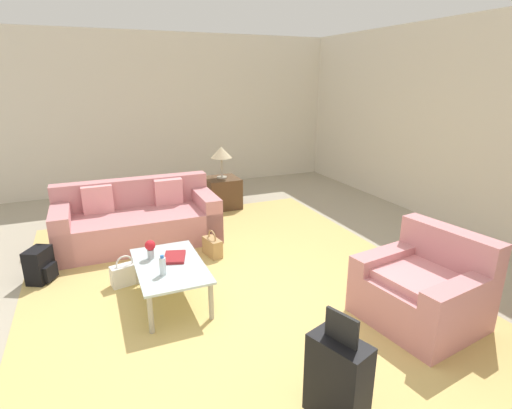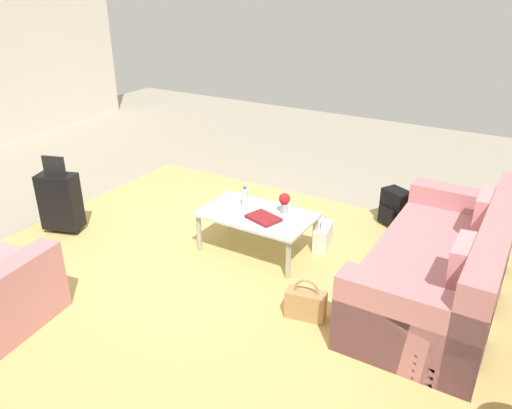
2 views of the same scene
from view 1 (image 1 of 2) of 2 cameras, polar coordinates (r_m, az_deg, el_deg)
ground_plane at (r=4.20m, az=-3.84°, el=-14.65°), size 12.00×12.00×0.00m
wall_left at (r=8.53m, az=-15.68°, el=12.41°), size 0.12×8.00×3.10m
area_rug at (r=4.75m, az=-3.97°, el=-10.52°), size 5.20×4.40×0.01m
couch at (r=5.92m, az=-16.55°, el=-2.26°), size 0.99×2.17×0.85m
armchair at (r=4.22m, az=22.98°, el=-11.32°), size 1.11×1.05×0.88m
coffee_table at (r=4.26m, az=-12.21°, el=-8.96°), size 1.10×0.67×0.41m
water_bottle at (r=4.00m, az=-13.19°, el=-8.54°), size 0.06×0.06×0.20m
coffee_table_book at (r=4.35m, az=-11.54°, el=-7.38°), size 0.35×0.29×0.03m
flower_vase at (r=4.36m, az=-14.87°, el=-5.98°), size 0.11×0.11×0.21m
side_table at (r=7.18m, az=-4.83°, el=1.70°), size 0.57×0.57×0.54m
table_lamp at (r=7.02m, az=-4.98°, el=7.31°), size 0.37×0.37×0.56m
suitcase_black at (r=2.91m, az=11.60°, el=-23.21°), size 0.45×0.34×0.85m
handbag_tan at (r=5.29m, az=-6.25°, el=-6.00°), size 0.34×0.20×0.36m
handbag_white at (r=4.80m, az=-18.12°, el=-9.43°), size 0.20×0.34×0.36m
backpack_black at (r=5.22m, az=-28.45°, el=-7.71°), size 0.36×0.34×0.40m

